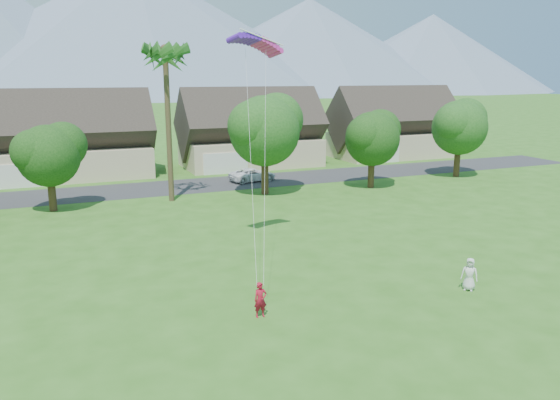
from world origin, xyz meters
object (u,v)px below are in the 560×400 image
kite_flyer (260,300)px  watcher (469,274)px  parked_car (253,175)px  parafoil_kite (256,41)px

kite_flyer → watcher: 10.31m
watcher → parked_car: (-0.30, 29.97, -0.16)m
watcher → parked_car: 29.97m
watcher → parafoil_kite: bearing=174.7°
parked_car → parafoil_kite: parafoil_kite is taller
parafoil_kite → watcher: bearing=-74.3°
watcher → parafoil_kite: parafoil_kite is taller
parafoil_kite → kite_flyer: bearing=-130.1°
kite_flyer → watcher: bearing=-4.5°
parked_car → parafoil_kite: size_ratio=1.32×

